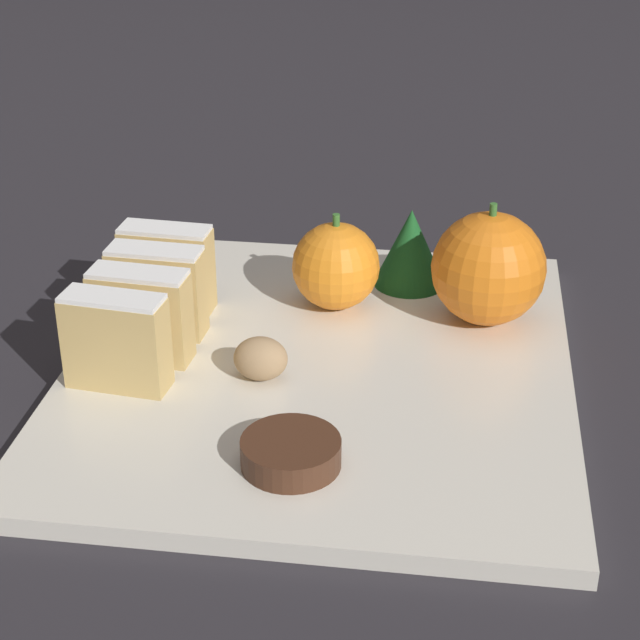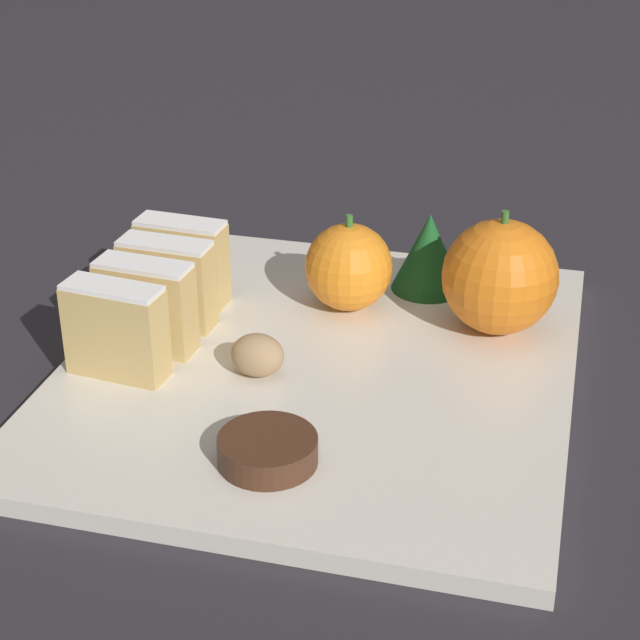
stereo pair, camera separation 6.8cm
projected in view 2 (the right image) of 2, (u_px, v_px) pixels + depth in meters
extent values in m
plane|color=#28262B|center=(320.00, 377.00, 0.70)|extent=(6.00, 6.00, 0.00)
cube|color=silver|center=(320.00, 369.00, 0.69)|extent=(0.32, 0.37, 0.01)
cube|color=tan|center=(116.00, 332.00, 0.66)|extent=(0.07, 0.03, 0.06)
cube|color=white|center=(111.00, 288.00, 0.65)|extent=(0.06, 0.03, 0.00)
cube|color=tan|center=(146.00, 308.00, 0.69)|extent=(0.06, 0.03, 0.06)
cube|color=white|center=(142.00, 265.00, 0.68)|extent=(0.06, 0.03, 0.00)
cube|color=tan|center=(167.00, 285.00, 0.72)|extent=(0.06, 0.03, 0.06)
cube|color=white|center=(164.00, 243.00, 0.71)|extent=(0.06, 0.03, 0.00)
cube|color=tan|center=(182.00, 263.00, 0.76)|extent=(0.06, 0.03, 0.06)
cube|color=white|center=(180.00, 223.00, 0.74)|extent=(0.06, 0.03, 0.00)
sphere|color=orange|center=(500.00, 277.00, 0.71)|extent=(0.08, 0.08, 0.08)
cylinder|color=#38702D|center=(505.00, 218.00, 0.69)|extent=(0.01, 0.01, 0.01)
sphere|color=orange|center=(353.00, 268.00, 0.75)|extent=(0.06, 0.06, 0.06)
cylinder|color=#38702D|center=(354.00, 222.00, 0.73)|extent=(0.01, 0.01, 0.01)
ellipsoid|color=tan|center=(258.00, 355.00, 0.67)|extent=(0.03, 0.03, 0.03)
cylinder|color=#472819|center=(261.00, 449.00, 0.59)|extent=(0.06, 0.06, 0.02)
cone|color=#195623|center=(429.00, 252.00, 0.77)|extent=(0.05, 0.05, 0.06)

